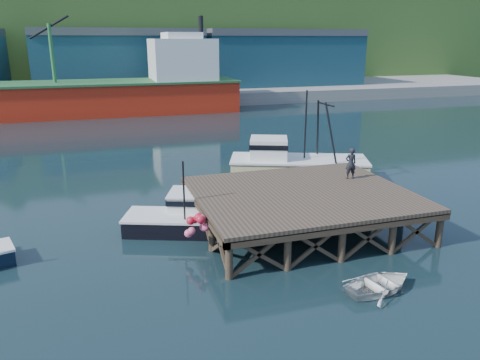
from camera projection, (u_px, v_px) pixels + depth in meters
name	position (u px, v px, depth m)	size (l,w,h in m)	color
ground	(209.00, 238.00, 25.58)	(300.00, 300.00, 0.00)	black
wharf	(303.00, 196.00, 26.44)	(12.00, 10.00, 2.62)	brown
far_quay	(120.00, 91.00, 89.16)	(160.00, 40.00, 2.00)	gray
warehouse_mid	(120.00, 62.00, 83.01)	(28.00, 16.00, 9.00)	navy
warehouse_right	(277.00, 60.00, 91.71)	(30.00, 16.00, 9.00)	navy
cargo_ship	(68.00, 92.00, 65.97)	(55.50, 10.00, 13.75)	red
hillside	(109.00, 37.00, 113.65)	(220.00, 50.00, 22.00)	#2D511E
boat_black	(188.00, 217.00, 26.47)	(7.40, 6.15, 4.29)	black
trawler	(296.00, 163.00, 35.49)	(10.90, 7.18, 6.88)	beige
dinghy	(380.00, 284.00, 20.13)	(2.35, 3.29, 0.68)	silver
dockworker	(351.00, 163.00, 28.79)	(0.71, 0.47, 1.94)	black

